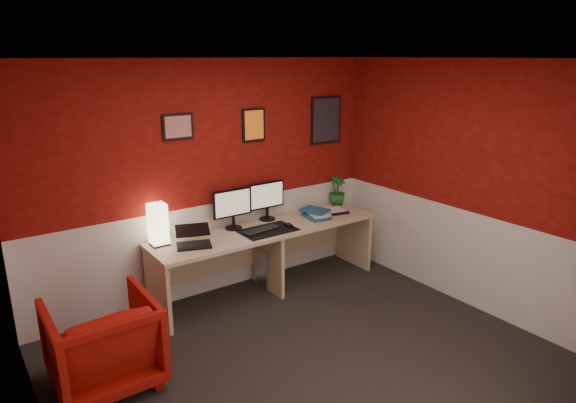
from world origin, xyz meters
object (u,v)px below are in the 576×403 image
(desk, at_px, (268,259))
(pc_tower, at_px, (266,264))
(shoji_lamp, at_px, (158,226))
(laptop, at_px, (194,236))
(potted_plant, at_px, (337,191))
(monitor_left, at_px, (233,203))
(monitor_right, at_px, (267,195))
(zen_tray, at_px, (331,212))
(armchair, at_px, (103,343))

(desk, relative_size, pc_tower, 5.78)
(desk, height_order, shoji_lamp, shoji_lamp)
(laptop, relative_size, pc_tower, 0.73)
(shoji_lamp, bearing_deg, potted_plant, 1.02)
(laptop, bearing_deg, monitor_left, 42.22)
(desk, distance_m, monitor_right, 0.71)
(zen_tray, bearing_deg, desk, -179.51)
(potted_plant, bearing_deg, desk, -169.15)
(armchair, bearing_deg, pc_tower, -157.81)
(shoji_lamp, xyz_separation_m, monitor_right, (1.30, 0.05, 0.09))
(laptop, relative_size, monitor_left, 0.57)
(shoji_lamp, height_order, laptop, shoji_lamp)
(laptop, xyz_separation_m, pc_tower, (0.96, 0.21, -0.61))
(shoji_lamp, bearing_deg, zen_tray, -4.91)
(armchair, bearing_deg, shoji_lamp, -134.07)
(monitor_left, relative_size, monitor_right, 1.00)
(desk, distance_m, zen_tray, 0.98)
(monitor_right, bearing_deg, zen_tray, -16.63)
(shoji_lamp, relative_size, laptop, 1.21)
(desk, relative_size, monitor_right, 4.48)
(shoji_lamp, distance_m, laptop, 0.36)
(laptop, height_order, monitor_right, monitor_right)
(monitor_left, xyz_separation_m, armchair, (-1.65, -0.84, -0.66))
(pc_tower, relative_size, armchair, 0.56)
(zen_tray, bearing_deg, monitor_right, 163.37)
(monitor_left, height_order, potted_plant, monitor_left)
(laptop, height_order, monitor_left, monitor_left)
(monitor_right, bearing_deg, desk, -122.48)
(armchair, bearing_deg, monitor_left, -152.83)
(shoji_lamp, height_order, pc_tower, shoji_lamp)
(armchair, bearing_deg, desk, -161.34)
(monitor_left, distance_m, armchair, 1.97)
(monitor_right, xyz_separation_m, pc_tower, (-0.07, -0.07, -0.80))
(zen_tray, relative_size, pc_tower, 0.78)
(pc_tower, bearing_deg, armchair, -151.78)
(desk, distance_m, armchair, 2.08)
(monitor_left, bearing_deg, monitor_right, 6.14)
(pc_tower, bearing_deg, monitor_left, -176.08)
(potted_plant, distance_m, pc_tower, 1.30)
(potted_plant, relative_size, pc_tower, 0.80)
(monitor_left, distance_m, pc_tower, 0.89)
(desk, distance_m, pc_tower, 0.23)
(zen_tray, xyz_separation_m, potted_plant, (0.27, 0.22, 0.17))
(potted_plant, bearing_deg, zen_tray, -141.23)
(monitor_left, relative_size, potted_plant, 1.61)
(monitor_right, height_order, armchair, monitor_right)
(laptop, bearing_deg, monitor_right, 35.40)
(monitor_left, relative_size, zen_tray, 1.66)
(desk, height_order, monitor_right, monitor_right)
(pc_tower, bearing_deg, zen_tray, -4.83)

